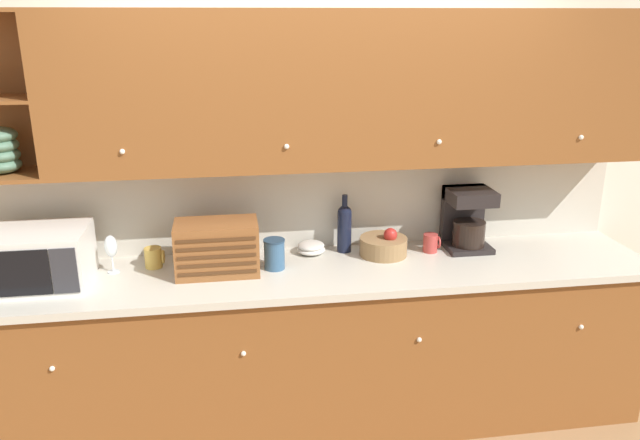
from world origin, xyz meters
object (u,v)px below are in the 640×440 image
Objects in this scene: bread_box at (217,248)px; fruit_basket at (384,246)px; mug at (154,257)px; microwave at (33,258)px; coffee_maker at (467,218)px; wine_bottle at (344,226)px; bowl_stack_on_counter at (311,248)px; wine_glass at (111,248)px; storage_canister at (274,254)px; mug_blue_second at (431,243)px.

bread_box is 0.93m from fruit_basket.
microwave is at bearing -165.81° from mug.
fruit_basket is 0.52m from coffee_maker.
bowl_stack_on_counter is at bearing -178.23° from wine_bottle.
bowl_stack_on_counter is at bearing 4.79° from mug.
wine_glass is 1.89× the size of mug.
wine_bottle is (0.19, 0.01, 0.12)m from bowl_stack_on_counter.
microwave is 1.45m from bowl_stack_on_counter.
storage_canister is (0.64, -0.12, 0.03)m from mug.
storage_canister is 0.30m from bowl_stack_on_counter.
storage_canister reaches higher than mug_blue_second.
mug is (0.21, 0.04, -0.08)m from wine_glass.
storage_canister is at bearing -172.90° from mug_blue_second.
wine_glass is at bearing -174.57° from wine_bottle.
wine_bottle is 3.18× the size of mug_blue_second.
storage_canister is 0.47m from wine_bottle.
mug is 0.65m from storage_canister.
wine_glass is 0.48× the size of bread_box.
microwave is 3.32× the size of bowl_stack_on_counter.
storage_canister is 0.63m from fruit_basket.
bowl_stack_on_counter is at bearing 167.93° from fruit_basket.
microwave reaches higher than bowl_stack_on_counter.
mug_blue_second is (1.75, 0.04, -0.09)m from wine_glass.
coffee_maker is (1.42, 0.16, 0.04)m from bread_box.
wine_glass is 1.26× the size of storage_canister.
storage_canister is (0.84, -0.08, -0.06)m from wine_glass.
microwave is at bearing -178.91° from bread_box.
microwave is 1.25× the size of bread_box.
fruit_basket is at bearing -178.39° from mug_blue_second.
wine_bottle reaches higher than storage_canister.
bowl_stack_on_counter is (0.52, 0.20, -0.10)m from bread_box.
mug is 0.67× the size of storage_canister.
microwave is 1.59× the size of wine_bottle.
bread_box is (0.34, -0.13, 0.08)m from mug.
mug_blue_second is (2.11, 0.14, -0.09)m from microwave.
mug_blue_second is (1.54, -0.01, -0.00)m from mug.
storage_canister is 1.14m from coffee_maker.
coffee_maker is (0.50, 0.04, 0.12)m from fruit_basket.
mug is 0.37m from bread_box.
fruit_basket is 0.28m from mug_blue_second.
bowl_stack_on_counter is (1.43, 0.21, -0.11)m from microwave.
bowl_stack_on_counter is at bearing 6.08° from wine_glass.
microwave is 1.50× the size of coffee_maker.
mug is at bearing -179.03° from coffee_maker.
coffee_maker reaches higher than wine_bottle.
mug_blue_second is at bearing -170.83° from coffee_maker.
storage_canister and fruit_basket have the same top height.
bowl_stack_on_counter is at bearing 20.72° from bread_box.
mug_blue_second is at bearing -6.53° from bowl_stack_on_counter.
storage_canister is at bearing 1.37° from bread_box.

